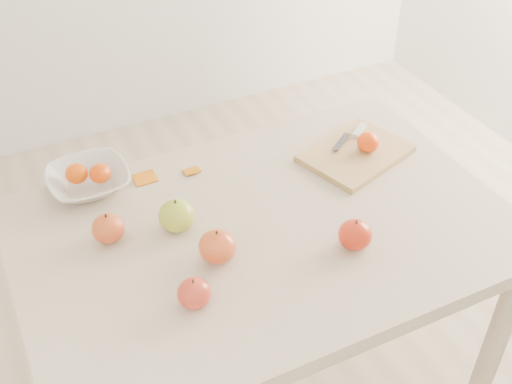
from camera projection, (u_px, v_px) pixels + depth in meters
name	position (u px, v px, depth m)	size (l,w,h in m)	color
table	(265.00, 254.00, 1.64)	(1.20, 0.80, 0.75)	beige
cutting_board	(356.00, 154.00, 1.80)	(0.29, 0.21, 0.02)	tan
board_tangerine	(368.00, 142.00, 1.78)	(0.06, 0.06, 0.05)	#E84308
fruit_bowl	(88.00, 180.00, 1.68)	(0.21, 0.21, 0.05)	silver
bowl_tangerine_near	(76.00, 174.00, 1.66)	(0.06, 0.06, 0.05)	#E25907
bowl_tangerine_far	(100.00, 173.00, 1.66)	(0.06, 0.06, 0.05)	#E54308
orange_peel_a	(145.00, 179.00, 1.72)	(0.06, 0.04, 0.00)	#CC6B0E
orange_peel_b	(192.00, 172.00, 1.75)	(0.04, 0.04, 0.00)	orange
paring_knife	(356.00, 132.00, 1.86)	(0.16, 0.09, 0.01)	white
apple_green	(177.00, 216.00, 1.55)	(0.09, 0.09, 0.08)	olive
apple_red_b	(217.00, 246.00, 1.46)	(0.09, 0.09, 0.08)	#A02013
apple_red_a	(108.00, 228.00, 1.52)	(0.08, 0.08, 0.07)	maroon
apple_red_c	(194.00, 293.00, 1.36)	(0.07, 0.07, 0.07)	maroon
apple_red_e	(355.00, 235.00, 1.50)	(0.08, 0.08, 0.07)	#9B070A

